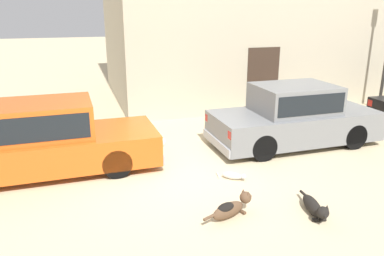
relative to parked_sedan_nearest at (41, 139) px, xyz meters
name	(u,v)px	position (x,y,z in m)	size (l,w,h in m)	color
ground_plane	(169,175)	(2.46, -0.92, -0.73)	(80.00, 80.00, 0.00)	#CCB78E
parked_sedan_nearest	(41,139)	(0.00, 0.00, 0.00)	(4.86, 1.81, 1.49)	#D15619
parked_sedan_second	(294,116)	(5.87, -0.01, 0.01)	(4.28, 1.75, 1.51)	slate
stray_dog_spotted	(231,207)	(3.05, -2.83, -0.57)	(1.02, 0.45, 0.38)	brown
stray_dog_tan	(314,207)	(4.39, -3.17, -0.60)	(0.36, 1.10, 0.35)	black
stray_cat	(233,176)	(3.64, -1.50, -0.66)	(0.49, 0.53, 0.16)	beige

